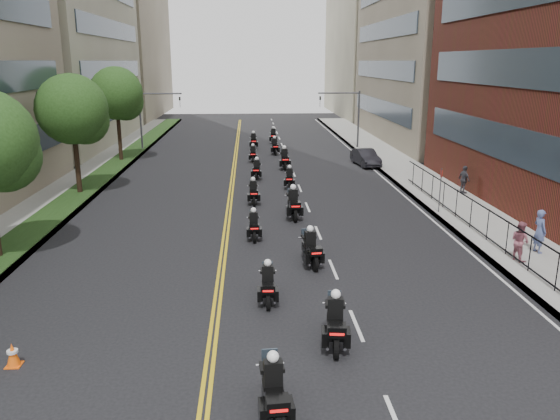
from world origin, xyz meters
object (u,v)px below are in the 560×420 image
Objects in this scene: motorcycle_3 at (311,250)px; motorcycle_6 at (253,193)px; motorcycle_2 at (268,285)px; motorcycle_10 at (253,155)px; motorcycle_0 at (274,393)px; motorcycle_13 at (273,136)px; motorcycle_1 at (335,324)px; parked_sedan at (366,157)px; motorcycle_4 at (254,227)px; motorcycle_9 at (284,160)px; motorcycle_11 at (275,147)px; motorcycle_8 at (257,170)px; pedestrian_a at (540,231)px; traffic_cone at (13,355)px; pedestrian_c at (464,180)px; motorcycle_7 at (289,179)px; pedestrian_b at (520,241)px; motorcycle_12 at (254,142)px; motorcycle_5 at (293,205)px.

motorcycle_3 is 10.78m from motorcycle_6.
motorcycle_10 is at bearing 91.90° from motorcycle_2.
motorcycle_13 reaches higher than motorcycle_0.
motorcycle_1 reaches higher than parked_sedan.
motorcycle_0 is 0.98× the size of motorcycle_1.
motorcycle_1 is 1.15× the size of motorcycle_4.
motorcycle_9 is at bearing 86.26° from motorcycle_2.
motorcycle_11 reaches higher than motorcycle_2.
motorcycle_6 is 1.04× the size of motorcycle_10.
motorcycle_8 reaches higher than parked_sedan.
motorcycle_11 is at bearing 81.09° from motorcycle_6.
pedestrian_a is (12.26, 10.81, 0.45)m from motorcycle_0.
motorcycle_2 is 27.55m from parked_sedan.
motorcycle_3 reaches higher than motorcycle_8.
motorcycle_1 reaches higher than motorcycle_2.
motorcycle_2 is (0.10, 6.64, -0.06)m from motorcycle_0.
motorcycle_3 is 3.34× the size of traffic_cone.
traffic_cone is (-6.95, -11.12, -0.27)m from motorcycle_4.
traffic_cone is (-20.50, -19.20, -0.70)m from pedestrian_c.
motorcycle_13 is at bearing 84.04° from motorcycle_4.
motorcycle_2 reaches higher than motorcycle_10.
motorcycle_7 reaches higher than traffic_cone.
motorcycle_0 reaches higher than motorcycle_7.
motorcycle_11 reaches higher than parked_sedan.
parked_sedan is 5.93× the size of traffic_cone.
pedestrian_b reaches higher than motorcycle_4.
motorcycle_6 is at bearing 92.90° from motorcycle_2.
motorcycle_3 is 8.90m from pedestrian_b.
motorcycle_13 is at bearing 95.91° from motorcycle_7.
motorcycle_9 reaches higher than motorcycle_4.
motorcycle_4 is 13.98m from motorcycle_8.
motorcycle_12 reaches higher than traffic_cone.
motorcycle_7 is 0.97× the size of motorcycle_8.
motorcycle_12 is at bearing 85.72° from motorcycle_3.
motorcycle_2 is 0.84× the size of motorcycle_9.
traffic_cone is (-7.25, -39.31, -0.36)m from motorcycle_12.
parked_sedan is (7.03, -13.24, -0.02)m from motorcycle_13.
pedestrian_c is at bearing 54.62° from motorcycle_0.
pedestrian_a is at bearing -50.03° from motorcycle_8.
motorcycle_6 is 1.29× the size of pedestrian_b.
motorcycle_8 is (0.38, 13.97, 0.03)m from motorcycle_4.
motorcycle_8 is at bearing 97.73° from motorcycle_5.
pedestrian_b reaches higher than motorcycle_8.
motorcycle_6 is at bearing -91.71° from motorcycle_12.
pedestrian_a is 1.15× the size of pedestrian_b.
motorcycle_12 is 1.23× the size of pedestrian_a.
motorcycle_13 is (2.37, 25.19, 0.05)m from motorcycle_6.
motorcycle_3 is 0.97× the size of motorcycle_13.
motorcycle_4 is at bearing 87.02° from motorcycle_0.
parked_sedan is (9.03, 26.03, 0.06)m from motorcycle_2.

